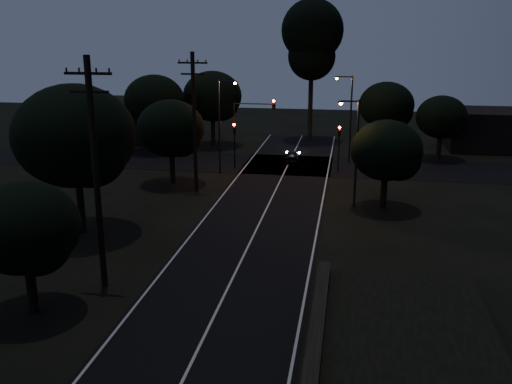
% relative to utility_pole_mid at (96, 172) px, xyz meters
% --- Properties ---
extents(road_surface, '(60.00, 70.00, 0.03)m').
position_rel_utility_pole_mid_xyz_m(road_surface, '(6.00, 16.12, -5.73)').
color(road_surface, black).
rests_on(road_surface, ground).
extents(utility_pole_mid, '(2.20, 0.30, 11.00)m').
position_rel_utility_pole_mid_xyz_m(utility_pole_mid, '(0.00, 0.00, 0.00)').
color(utility_pole_mid, black).
rests_on(utility_pole_mid, ground).
extents(utility_pole_far, '(2.20, 0.30, 10.50)m').
position_rel_utility_pole_mid_xyz_m(utility_pole_far, '(0.00, 17.00, -0.25)').
color(utility_pole_far, black).
rests_on(utility_pole_far, ground).
extents(tree_left_b, '(4.69, 4.69, 5.96)m').
position_rel_utility_pole_mid_xyz_m(tree_left_b, '(-1.83, -3.09, -1.87)').
color(tree_left_b, black).
rests_on(tree_left_b, ground).
extents(tree_left_c, '(7.18, 7.18, 9.07)m').
position_rel_utility_pole_mid_xyz_m(tree_left_c, '(-4.25, 6.85, 0.13)').
color(tree_left_c, black).
rests_on(tree_left_c, ground).
extents(tree_left_d, '(5.33, 5.33, 6.77)m').
position_rel_utility_pole_mid_xyz_m(tree_left_d, '(-2.31, 18.89, -1.36)').
color(tree_left_d, black).
rests_on(tree_left_d, ground).
extents(tree_far_nw, '(6.20, 6.20, 7.86)m').
position_rel_utility_pole_mid_xyz_m(tree_far_nw, '(-2.78, 34.87, -0.65)').
color(tree_far_nw, black).
rests_on(tree_far_nw, ground).
extents(tree_far_w, '(6.05, 6.05, 7.72)m').
position_rel_utility_pole_mid_xyz_m(tree_far_w, '(-7.79, 30.88, -0.73)').
color(tree_far_w, black).
rests_on(tree_far_w, ground).
extents(tree_far_ne, '(5.53, 5.53, 7.00)m').
position_rel_utility_pole_mid_xyz_m(tree_far_ne, '(15.20, 34.89, -1.21)').
color(tree_far_ne, black).
rests_on(tree_far_ne, ground).
extents(tree_far_e, '(4.77, 4.77, 6.05)m').
position_rel_utility_pole_mid_xyz_m(tree_far_e, '(20.17, 31.90, -1.82)').
color(tree_far_e, black).
rests_on(tree_far_e, ground).
extents(tree_right_a, '(4.88, 4.88, 6.21)m').
position_rel_utility_pole_mid_xyz_m(tree_right_a, '(14.17, 14.90, -1.71)').
color(tree_right_a, black).
rests_on(tree_right_a, ground).
extents(tall_pine, '(6.72, 6.72, 15.26)m').
position_rel_utility_pole_mid_xyz_m(tall_pine, '(7.00, 40.00, 5.27)').
color(tall_pine, black).
rests_on(tall_pine, ground).
extents(building_left, '(10.00, 8.00, 4.40)m').
position_rel_utility_pole_mid_xyz_m(building_left, '(-14.00, 37.00, -3.54)').
color(building_left, black).
rests_on(building_left, ground).
extents(building_right, '(9.00, 7.00, 4.00)m').
position_rel_utility_pole_mid_xyz_m(building_right, '(26.00, 38.00, -3.74)').
color(building_right, black).
rests_on(building_right, ground).
extents(signal_left, '(0.28, 0.35, 4.10)m').
position_rel_utility_pole_mid_xyz_m(signal_left, '(1.40, 24.99, -2.90)').
color(signal_left, black).
rests_on(signal_left, ground).
extents(signal_right, '(0.28, 0.35, 4.10)m').
position_rel_utility_pole_mid_xyz_m(signal_right, '(10.60, 24.99, -2.90)').
color(signal_right, black).
rests_on(signal_right, ground).
extents(signal_mast, '(3.70, 0.35, 6.25)m').
position_rel_utility_pole_mid_xyz_m(signal_mast, '(3.09, 24.99, -1.40)').
color(signal_mast, black).
rests_on(signal_mast, ground).
extents(streetlight_a, '(1.66, 0.26, 8.00)m').
position_rel_utility_pole_mid_xyz_m(streetlight_a, '(0.69, 23.00, -1.10)').
color(streetlight_a, black).
rests_on(streetlight_a, ground).
extents(streetlight_b, '(1.66, 0.26, 8.00)m').
position_rel_utility_pole_mid_xyz_m(streetlight_b, '(11.31, 29.00, -1.10)').
color(streetlight_b, black).
rests_on(streetlight_b, ground).
extents(streetlight_c, '(1.46, 0.26, 7.50)m').
position_rel_utility_pole_mid_xyz_m(streetlight_c, '(11.83, 15.00, -1.39)').
color(streetlight_c, black).
rests_on(streetlight_c, ground).
extents(car, '(1.40, 3.22, 1.08)m').
position_rel_utility_pole_mid_xyz_m(car, '(6.22, 28.39, -5.20)').
color(car, black).
rests_on(car, ground).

